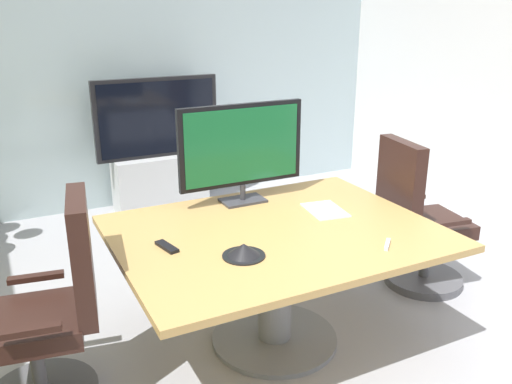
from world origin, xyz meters
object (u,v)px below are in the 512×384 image
tv_monitor (242,148)px  remote_control (167,247)px  office_chair_right (417,227)px  conference_phone (244,251)px  office_chair_left (52,321)px  conference_table (275,258)px  wall_display_unit (160,166)px

tv_monitor → remote_control: 0.89m
office_chair_right → conference_phone: office_chair_right is taller
office_chair_left → tv_monitor: (1.26, 0.47, 0.63)m
conference_table → office_chair_right: 1.24m
conference_table → office_chair_right: bearing=7.3°
conference_table → conference_phone: (-0.31, -0.23, 0.21)m
wall_display_unit → tv_monitor: bearing=-91.2°
wall_display_unit → office_chair_right: bearing=-63.9°
conference_table → conference_phone: conference_phone is taller
office_chair_right → tv_monitor: 1.40m
office_chair_left → conference_phone: bearing=82.3°
office_chair_right → office_chair_left: bearing=101.8°
office_chair_left → office_chair_right: (2.46, 0.11, 0.00)m
conference_table → wall_display_unit: size_ratio=1.36×
office_chair_right → conference_phone: 1.62m
conference_table → tv_monitor: size_ratio=2.12×
wall_display_unit → remote_control: 2.59m
office_chair_left → office_chair_right: same height
remote_control → tv_monitor: bearing=23.2°
conference_table → office_chair_left: office_chair_left is taller
office_chair_left → conference_phone: office_chair_left is taller
conference_table → tv_monitor: tv_monitor is taller
conference_table → remote_control: 0.66m
office_chair_right → remote_control: office_chair_right is taller
office_chair_right → tv_monitor: (-1.20, 0.36, 0.63)m
wall_display_unit → remote_control: size_ratio=7.71×
office_chair_left → tv_monitor: bearing=119.5°
conference_table → wall_display_unit: (0.08, 2.51, -0.11)m
office_chair_left → tv_monitor: 1.49m
tv_monitor → conference_phone: (-0.35, -0.75, -0.33)m
wall_display_unit → conference_table: bearing=-91.7°
office_chair_left → wall_display_unit: wall_display_unit is taller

